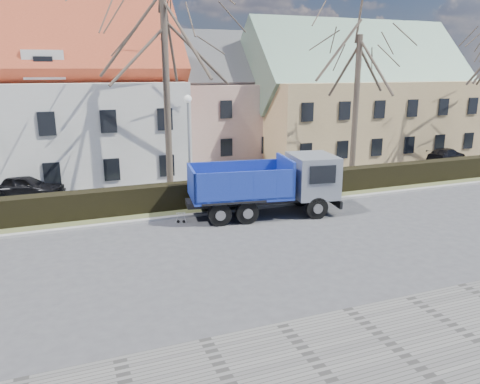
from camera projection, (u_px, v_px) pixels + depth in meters
name	position (u px, v px, depth m)	size (l,w,h in m)	color
ground	(265.00, 243.00, 19.40)	(120.00, 120.00, 0.00)	#454547
sidewalk_near	(403.00, 356.00, 11.73)	(80.00, 5.00, 0.08)	slate
curb_far	(227.00, 211.00, 23.52)	(80.00, 0.30, 0.12)	#AAA8A4
grass_strip	(217.00, 203.00, 24.97)	(80.00, 3.00, 0.10)	#575F35
hedge	(218.00, 193.00, 24.63)	(60.00, 0.90, 1.30)	black
building_pink	(209.00, 107.00, 37.79)	(10.80, 8.80, 8.00)	#CFA292
building_yellow	(357.00, 102.00, 39.21)	(18.80, 10.80, 8.50)	tan
tree_1	(166.00, 82.00, 24.73)	(9.20, 9.20, 12.65)	#4E4136
tree_2	(357.00, 93.00, 29.14)	(8.00, 8.00, 11.00)	#4E4136
dump_truck	(259.00, 186.00, 22.68)	(7.52, 2.79, 3.01)	#162B98
streetlight	(189.00, 149.00, 24.52)	(0.45, 0.45, 5.78)	#A3A4A5
cart_frame	(177.00, 217.00, 21.82)	(0.61, 0.35, 0.56)	silver
parked_car_a	(27.00, 186.00, 25.90)	(1.64, 4.07, 1.39)	black
parked_car_b	(446.00, 155.00, 35.73)	(1.61, 3.95, 1.15)	black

